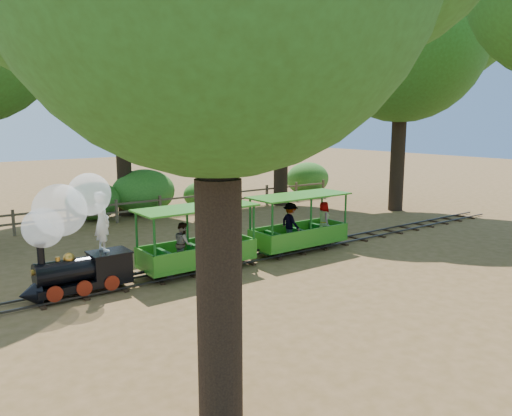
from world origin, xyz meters
TOP-DOWN VIEW (x-y plane):
  - ground at (0.00, 0.00)m, footprint 90.00×90.00m
  - track at (0.00, 0.00)m, footprint 22.00×1.00m
  - locomotive at (-7.13, 0.08)m, footprint 2.69×1.27m
  - carriage_front at (-3.70, -0.02)m, footprint 3.45×1.41m
  - carriage_rear at (0.25, 0.01)m, footprint 3.45×1.41m
  - oak_nc at (-2.04, 9.60)m, footprint 9.37×8.24m
  - oak_ne at (5.47, 7.59)m, footprint 8.05×7.08m
  - oak_e at (8.96, 3.10)m, footprint 9.46×8.33m
  - fence at (0.00, 8.00)m, footprint 18.10×0.10m
  - shrub_west at (-3.53, 9.30)m, footprint 2.39×1.84m
  - shrub_mid_w at (-1.19, 9.30)m, footprint 2.99×2.30m
  - shrub_mid_e at (1.85, 9.30)m, footprint 1.84×1.42m
  - shrub_east at (9.00, 9.30)m, footprint 2.72×2.09m

SIDE VIEW (x-z plane):
  - ground at x=0.00m, z-range 0.00..0.00m
  - track at x=0.00m, z-range 0.02..0.12m
  - fence at x=0.00m, z-range 0.08..1.08m
  - shrub_mid_e at x=1.85m, z-range 0.00..1.28m
  - carriage_front at x=-3.70m, z-range -0.13..1.66m
  - carriage_rear at x=0.25m, z-range -0.09..1.70m
  - shrub_west at x=-3.53m, z-range 0.00..1.65m
  - shrub_east at x=9.00m, z-range 0.00..1.88m
  - shrub_mid_w at x=-1.19m, z-range 0.00..2.07m
  - locomotive at x=-7.13m, z-range 0.19..3.28m
  - oak_ne at x=5.47m, z-range 1.97..11.70m
  - oak_nc at x=-2.04m, z-range 2.19..13.27m
  - oak_e at x=8.96m, z-range 2.48..14.22m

